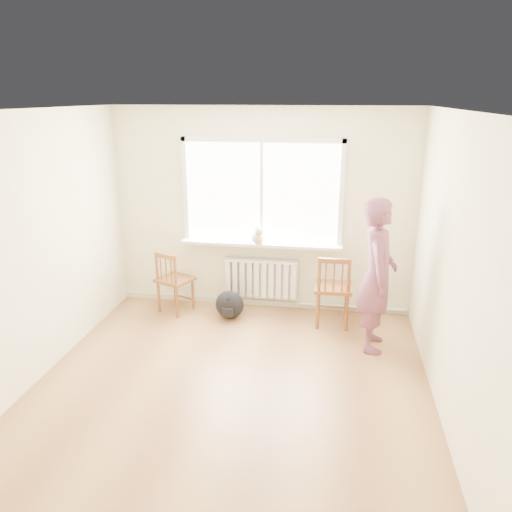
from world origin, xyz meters
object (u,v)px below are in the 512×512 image
at_px(cat, 258,236).
at_px(backpack, 230,305).
at_px(person, 377,275).
at_px(chair_right, 333,291).
at_px(chair_left, 173,282).

xyz_separation_m(cat, backpack, (-0.34, -0.30, -0.88)).
bearing_deg(person, chair_right, 47.14).
bearing_deg(backpack, cat, 41.28).
bearing_deg(chair_right, backpack, -1.18).
height_order(chair_left, backpack, chair_left).
distance_m(chair_left, person, 2.70).
relative_size(person, backpack, 4.71).
xyz_separation_m(chair_right, person, (0.48, -0.48, 0.41)).
distance_m(person, cat, 1.69).
bearing_deg(cat, chair_right, -30.42).
height_order(chair_left, chair_right, chair_right).
relative_size(person, cat, 4.22).
xyz_separation_m(person, cat, (-1.48, 0.79, 0.18)).
relative_size(chair_right, backpack, 2.51).
height_order(cat, backpack, cat).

